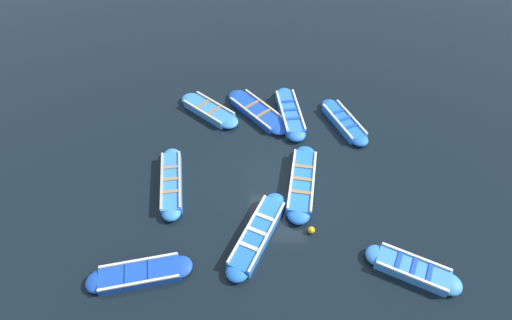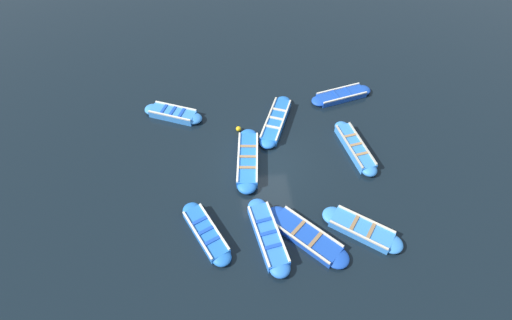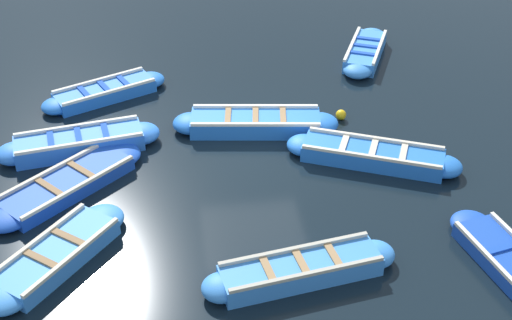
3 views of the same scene
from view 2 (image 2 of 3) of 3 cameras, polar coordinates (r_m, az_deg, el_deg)
ground_plane at (r=18.41m, az=1.53°, el=-0.47°), size 120.00×120.00×0.00m
boat_outer_left at (r=19.38m, az=13.95°, el=1.77°), size 1.30×3.70×0.44m
boat_outer_right at (r=22.14m, az=12.10°, el=9.01°), size 3.54×1.57×0.36m
boat_centre at (r=16.66m, az=14.86°, el=-9.55°), size 3.16×2.78×0.40m
boat_bow_out at (r=20.12m, az=2.85°, el=5.58°), size 2.27×3.88×0.43m
boat_mid_row at (r=16.11m, az=7.17°, el=-10.72°), size 3.26×3.47×0.35m
boat_alongside at (r=18.30m, az=-1.19°, el=0.07°), size 1.37×4.00×0.45m
boat_end_of_row at (r=16.16m, az=-7.15°, el=-10.27°), size 2.09×3.32×0.39m
boat_broadside at (r=15.93m, az=1.72°, el=-10.76°), size 1.39×3.75×0.47m
boat_far_corner at (r=20.94m, az=-11.76°, el=6.48°), size 3.18×2.02×0.42m
buoy_orange_near at (r=19.80m, az=-2.52°, el=4.47°), size 0.25×0.25×0.25m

